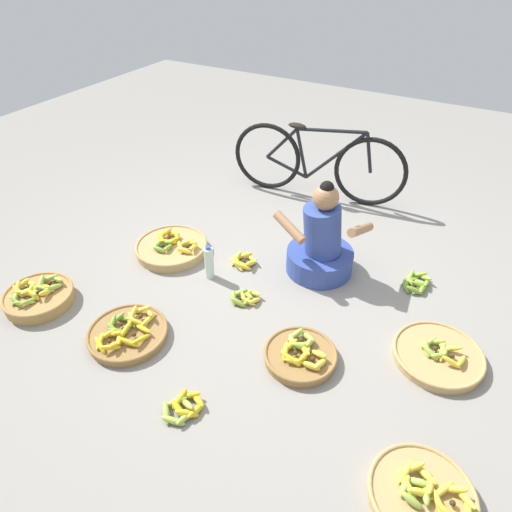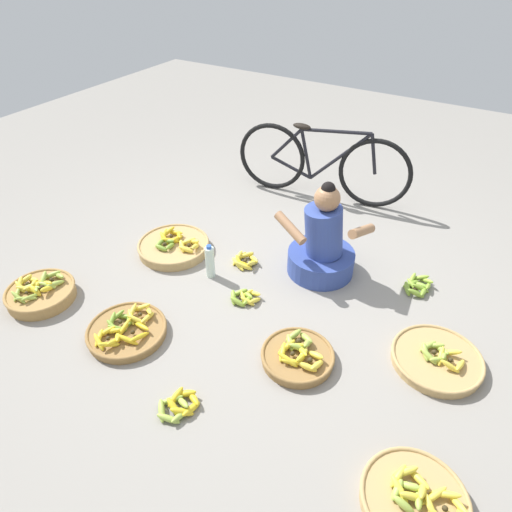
{
  "view_description": "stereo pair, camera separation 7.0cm",
  "coord_description": "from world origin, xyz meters",
  "px_view_note": "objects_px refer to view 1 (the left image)",
  "views": [
    {
      "loc": [
        1.26,
        -2.43,
        2.26
      ],
      "look_at": [
        0.0,
        -0.2,
        0.35
      ],
      "focal_mm": 32.0,
      "sensor_mm": 36.0,
      "label": 1
    },
    {
      "loc": [
        1.32,
        -2.4,
        2.26
      ],
      "look_at": [
        0.0,
        -0.2,
        0.35
      ],
      "focal_mm": 32.0,
      "sensor_mm": 36.0,
      "label": 2
    }
  ],
  "objects_px": {
    "loose_bananas_mid_left": "(184,407)",
    "water_bottle": "(209,263)",
    "banana_basket_front_center": "(38,296)",
    "loose_bananas_front_right": "(416,283)",
    "banana_basket_back_right": "(438,355)",
    "banana_basket_near_vendor": "(172,247)",
    "banana_basket_mid_right": "(422,495)",
    "loose_bananas_back_left": "(244,261)",
    "vendor_woman_front": "(321,244)",
    "bicycle_leaning": "(317,163)",
    "banana_basket_back_center": "(300,355)",
    "loose_bananas_near_bicycle": "(245,298)",
    "banana_basket_front_left": "(128,333)"
  },
  "relations": [
    {
      "from": "loose_bananas_mid_left",
      "to": "water_bottle",
      "type": "height_order",
      "value": "water_bottle"
    },
    {
      "from": "banana_basket_front_center",
      "to": "loose_bananas_front_right",
      "type": "height_order",
      "value": "banana_basket_front_center"
    },
    {
      "from": "water_bottle",
      "to": "loose_bananas_mid_left",
      "type": "bearing_deg",
      "value": -62.89
    },
    {
      "from": "banana_basket_back_right",
      "to": "loose_bananas_front_right",
      "type": "distance_m",
      "value": 0.72
    },
    {
      "from": "loose_bananas_mid_left",
      "to": "banana_basket_near_vendor",
      "type": "bearing_deg",
      "value": 130.31
    },
    {
      "from": "banana_basket_mid_right",
      "to": "water_bottle",
      "type": "relative_size",
      "value": 1.79
    },
    {
      "from": "loose_bananas_back_left",
      "to": "loose_bananas_front_right",
      "type": "height_order",
      "value": "loose_bananas_back_left"
    },
    {
      "from": "vendor_woman_front",
      "to": "bicycle_leaning",
      "type": "xyz_separation_m",
      "value": [
        -0.52,
        1.1,
        0.11
      ]
    },
    {
      "from": "loose_bananas_mid_left",
      "to": "bicycle_leaning",
      "type": "bearing_deg",
      "value": 97.78
    },
    {
      "from": "bicycle_leaning",
      "to": "loose_bananas_mid_left",
      "type": "bearing_deg",
      "value": -82.22
    },
    {
      "from": "loose_bananas_mid_left",
      "to": "banana_basket_mid_right",
      "type": "bearing_deg",
      "value": 6.98
    },
    {
      "from": "banana_basket_near_vendor",
      "to": "banana_basket_mid_right",
      "type": "relative_size",
      "value": 1.16
    },
    {
      "from": "bicycle_leaning",
      "to": "banana_basket_back_center",
      "type": "height_order",
      "value": "bicycle_leaning"
    },
    {
      "from": "vendor_woman_front",
      "to": "loose_bananas_near_bicycle",
      "type": "xyz_separation_m",
      "value": [
        -0.32,
        -0.6,
        -0.22
      ]
    },
    {
      "from": "banana_basket_front_center",
      "to": "banana_basket_back_right",
      "type": "bearing_deg",
      "value": 18.49
    },
    {
      "from": "loose_bananas_front_right",
      "to": "banana_basket_mid_right",
      "type": "bearing_deg",
      "value": -75.41
    },
    {
      "from": "banana_basket_back_center",
      "to": "loose_bananas_mid_left",
      "type": "relative_size",
      "value": 1.69
    },
    {
      "from": "vendor_woman_front",
      "to": "banana_basket_back_center",
      "type": "height_order",
      "value": "vendor_woman_front"
    },
    {
      "from": "loose_bananas_near_bicycle",
      "to": "loose_bananas_front_right",
      "type": "xyz_separation_m",
      "value": [
        1.05,
        0.78,
        0.0
      ]
    },
    {
      "from": "banana_basket_back_right",
      "to": "water_bottle",
      "type": "height_order",
      "value": "water_bottle"
    },
    {
      "from": "bicycle_leaning",
      "to": "loose_bananas_near_bicycle",
      "type": "xyz_separation_m",
      "value": [
        0.19,
        -1.7,
        -0.33
      ]
    },
    {
      "from": "banana_basket_back_center",
      "to": "banana_basket_back_right",
      "type": "relative_size",
      "value": 0.83
    },
    {
      "from": "loose_bananas_mid_left",
      "to": "banana_basket_back_center",
      "type": "bearing_deg",
      "value": 57.95
    },
    {
      "from": "loose_bananas_back_left",
      "to": "loose_bananas_mid_left",
      "type": "bearing_deg",
      "value": -73.28
    },
    {
      "from": "bicycle_leaning",
      "to": "loose_bananas_front_right",
      "type": "distance_m",
      "value": 1.58
    },
    {
      "from": "bicycle_leaning",
      "to": "water_bottle",
      "type": "height_order",
      "value": "bicycle_leaning"
    },
    {
      "from": "bicycle_leaning",
      "to": "water_bottle",
      "type": "xyz_separation_m",
      "value": [
        -0.19,
        -1.59,
        -0.22
      ]
    },
    {
      "from": "vendor_woman_front",
      "to": "banana_basket_near_vendor",
      "type": "height_order",
      "value": "vendor_woman_front"
    },
    {
      "from": "banana_basket_near_vendor",
      "to": "banana_basket_back_right",
      "type": "relative_size",
      "value": 1.05
    },
    {
      "from": "loose_bananas_near_bicycle",
      "to": "loose_bananas_mid_left",
      "type": "height_order",
      "value": "loose_bananas_mid_left"
    },
    {
      "from": "banana_basket_back_center",
      "to": "loose_bananas_back_left",
      "type": "relative_size",
      "value": 1.99
    },
    {
      "from": "banana_basket_near_vendor",
      "to": "banana_basket_back_right",
      "type": "xyz_separation_m",
      "value": [
        2.18,
        -0.09,
        -0.01
      ]
    },
    {
      "from": "loose_bananas_mid_left",
      "to": "vendor_woman_front",
      "type": "bearing_deg",
      "value": 84.44
    },
    {
      "from": "banana_basket_mid_right",
      "to": "loose_bananas_back_left",
      "type": "height_order",
      "value": "banana_basket_mid_right"
    },
    {
      "from": "bicycle_leaning",
      "to": "loose_bananas_mid_left",
      "type": "distance_m",
      "value": 2.72
    },
    {
      "from": "loose_bananas_mid_left",
      "to": "loose_bananas_front_right",
      "type": "xyz_separation_m",
      "value": [
        0.88,
        1.75,
        0.0
      ]
    },
    {
      "from": "banana_basket_mid_right",
      "to": "loose_bananas_front_right",
      "type": "distance_m",
      "value": 1.65
    },
    {
      "from": "banana_basket_front_left",
      "to": "banana_basket_near_vendor",
      "type": "height_order",
      "value": "banana_basket_near_vendor"
    },
    {
      "from": "vendor_woman_front",
      "to": "loose_bananas_back_left",
      "type": "height_order",
      "value": "vendor_woman_front"
    },
    {
      "from": "banana_basket_back_center",
      "to": "bicycle_leaning",
      "type": "bearing_deg",
      "value": 111.3
    },
    {
      "from": "loose_bananas_back_left",
      "to": "banana_basket_near_vendor",
      "type": "bearing_deg",
      "value": -165.17
    },
    {
      "from": "vendor_woman_front",
      "to": "loose_bananas_near_bicycle",
      "type": "height_order",
      "value": "vendor_woman_front"
    },
    {
      "from": "banana_basket_back_center",
      "to": "vendor_woman_front",
      "type": "bearing_deg",
      "value": 106.16
    },
    {
      "from": "banana_basket_front_left",
      "to": "loose_bananas_front_right",
      "type": "relative_size",
      "value": 1.89
    },
    {
      "from": "bicycle_leaning",
      "to": "banana_basket_back_right",
      "type": "height_order",
      "value": "bicycle_leaning"
    },
    {
      "from": "banana_basket_back_center",
      "to": "loose_bananas_near_bicycle",
      "type": "bearing_deg",
      "value": 152.56
    },
    {
      "from": "loose_bananas_near_bicycle",
      "to": "water_bottle",
      "type": "distance_m",
      "value": 0.41
    },
    {
      "from": "loose_bananas_mid_left",
      "to": "loose_bananas_front_right",
      "type": "distance_m",
      "value": 1.96
    },
    {
      "from": "banana_basket_back_right",
      "to": "loose_bananas_mid_left",
      "type": "height_order",
      "value": "banana_basket_back_right"
    },
    {
      "from": "vendor_woman_front",
      "to": "bicycle_leaning",
      "type": "bearing_deg",
      "value": 115.31
    }
  ]
}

